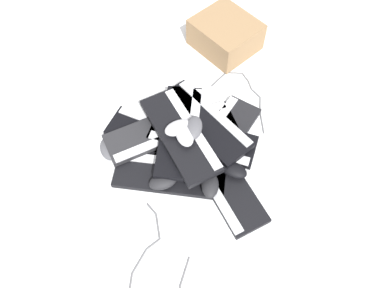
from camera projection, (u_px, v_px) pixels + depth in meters
The scene contains 22 objects.
ground_plane at pixel (199, 166), 1.52m from camera, with size 3.20×3.20×0.00m, color white.
keyboard_0 at pixel (221, 139), 1.57m from camera, with size 0.45×0.36×0.03m.
keyboard_1 at pixel (184, 129), 1.60m from camera, with size 0.45×0.20×0.03m.
keyboard_2 at pixel (158, 137), 1.58m from camera, with size 0.40×0.43×0.03m.
keyboard_3 at pixel (170, 175), 1.49m from camera, with size 0.45×0.37×0.03m.
keyboard_4 at pixel (224, 182), 1.47m from camera, with size 0.16×0.44×0.03m.
keyboard_5 at pixel (202, 139), 1.54m from camera, with size 0.42×0.42×0.03m.
keyboard_6 at pixel (158, 132), 1.56m from camera, with size 0.44×0.15×0.03m.
keyboard_7 at pixel (205, 121), 1.55m from camera, with size 0.25×0.46×0.03m.
keyboard_8 at pixel (180, 131), 1.52m from camera, with size 0.36×0.45×0.03m.
keyboard_9 at pixel (180, 134), 1.48m from camera, with size 0.16×0.44×0.03m.
mouse_0 at pixel (163, 181), 1.43m from camera, with size 0.11×0.07×0.04m, color black.
mouse_1 at pixel (172, 174), 1.45m from camera, with size 0.11×0.07×0.04m, color #B7B7BC.
mouse_2 at pixel (184, 135), 1.43m from camera, with size 0.11×0.07×0.04m, color #B7B7BC.
mouse_3 at pixel (234, 170), 1.46m from camera, with size 0.11×0.07×0.04m, color black.
mouse_4 at pixel (210, 185), 1.42m from camera, with size 0.11×0.07×0.04m, color black.
mouse_5 at pixel (194, 128), 1.45m from camera, with size 0.11×0.07×0.04m, color #4C4C51.
mouse_6 at pixel (178, 128), 1.45m from camera, with size 0.11×0.07×0.04m, color #B7B7BC.
mouse_7 at pixel (108, 149), 1.54m from camera, with size 0.11×0.07×0.04m, color #4C4C51.
cable_0 at pixel (153, 280), 1.29m from camera, with size 0.29×0.44×0.01m.
cable_1 at pixel (245, 92), 1.71m from camera, with size 0.17×0.38×0.01m.
cardboard_box at pixel (225, 35), 1.81m from camera, with size 0.29×0.26×0.14m, color olive.
Camera 1 is at (-0.34, -0.62, 1.35)m, focal length 35.00 mm.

